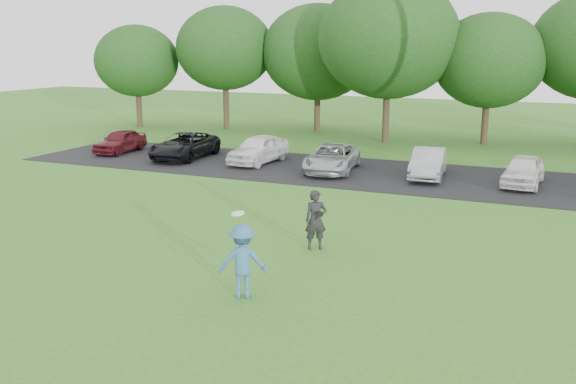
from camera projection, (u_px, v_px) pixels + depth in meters
ground at (228, 279)px, 14.67m from camera, size 100.00×100.00×0.00m
parking_lot at (379, 174)px, 26.31m from camera, size 32.00×6.50×0.03m
frisbee_player at (243, 261)px, 13.49m from camera, size 1.18×0.96×1.91m
camera_bystander at (316, 220)px, 16.64m from camera, size 0.69×0.63×1.57m
parked_cars at (370, 159)px, 26.39m from camera, size 27.83×4.69×1.25m
tree_row at (460, 50)px, 33.35m from camera, size 42.39×9.85×8.64m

